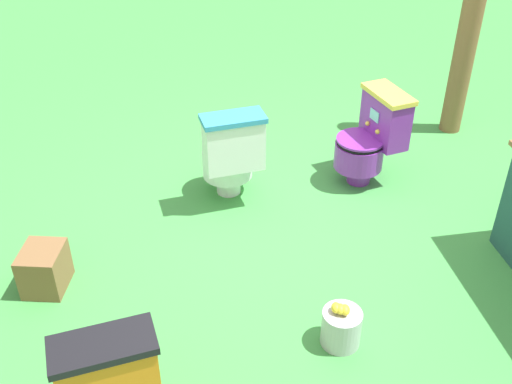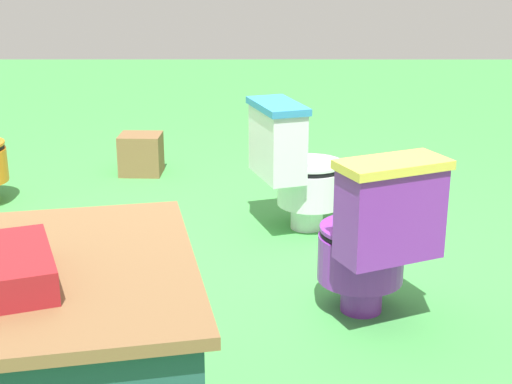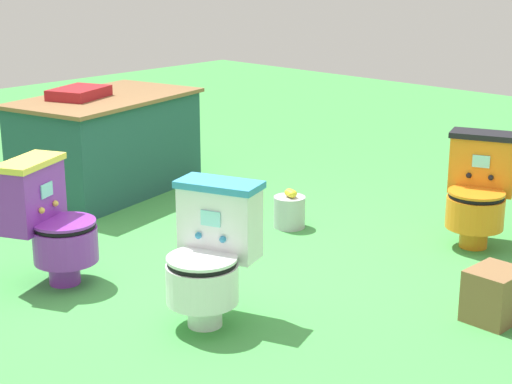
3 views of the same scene
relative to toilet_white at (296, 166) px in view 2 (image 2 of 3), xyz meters
name	(u,v)px [view 2 (image 2 of 3)]	position (x,y,z in m)	size (l,w,h in m)	color
ground	(210,267)	(0.44, 0.52, -0.37)	(14.00, 14.00, 0.00)	#429947
toilet_white	(296,166)	(0.00, 0.00, 0.00)	(0.59, 0.54, 0.73)	white
toilet_purple	(373,236)	(-0.27, 1.04, 0.00)	(0.57, 0.61, 0.73)	purple
small_crate	(141,154)	(1.01, -1.07, -0.23)	(0.28, 0.24, 0.28)	brown
lemon_bucket	(1,259)	(1.41, 0.69, -0.25)	(0.22, 0.22, 0.28)	#B7B7BF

